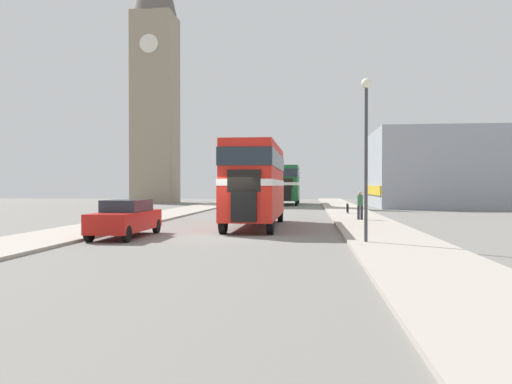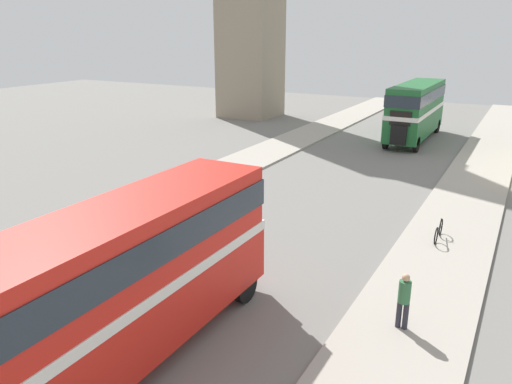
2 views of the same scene
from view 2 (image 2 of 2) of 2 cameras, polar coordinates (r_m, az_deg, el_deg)
The scene contains 4 objects.
double_decker_bus at distance 12.83m, azimuth -14.15°, elevation -8.69°, with size 2.40×9.77×4.19m.
bus_distant at distance 40.52m, azimuth 17.84°, elevation 9.25°, with size 2.44×10.21×4.33m.
pedestrian_walking at distance 14.73m, azimuth 16.55°, elevation -11.51°, with size 0.34×0.34×1.68m.
bicycle_on_pavement at distance 21.31m, azimuth 20.14°, elevation -4.23°, with size 0.05×1.76×0.78m.
Camera 2 is at (8.94, -2.83, 8.14)m, focal length 35.00 mm.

